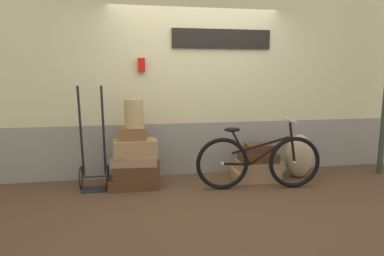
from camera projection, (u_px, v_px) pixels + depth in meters
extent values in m
cube|color=#513823|center=(206.00, 192.00, 4.53)|extent=(9.16, 5.20, 0.06)
cube|color=gray|center=(194.00, 147.00, 5.29)|extent=(7.16, 0.20, 0.80)
cube|color=beige|center=(194.00, 51.00, 5.06)|extent=(7.16, 0.20, 2.17)
cube|color=black|center=(222.00, 39.00, 4.98)|extent=(1.50, 0.04, 0.28)
cube|color=red|center=(141.00, 65.00, 4.81)|extent=(0.10, 0.08, 0.20)
cube|color=#4C2D19|center=(134.00, 183.00, 4.62)|extent=(0.68, 0.42, 0.13)
cube|color=#4C2D19|center=(137.00, 171.00, 4.61)|extent=(0.66, 0.45, 0.19)
cube|color=#937051|center=(134.00, 160.00, 4.58)|extent=(0.63, 0.41, 0.12)
cube|color=#9E754C|center=(135.00, 148.00, 4.55)|extent=(0.60, 0.37, 0.22)
cube|color=brown|center=(133.00, 134.00, 4.53)|extent=(0.39, 0.26, 0.16)
cube|color=#9E754C|center=(255.00, 175.00, 4.94)|extent=(0.69, 0.48, 0.15)
cube|color=#937051|center=(259.00, 165.00, 4.93)|extent=(0.63, 0.46, 0.13)
cube|color=#4C2D19|center=(258.00, 157.00, 4.91)|extent=(0.55, 0.40, 0.13)
cube|color=#4C2D19|center=(259.00, 148.00, 4.90)|extent=(0.42, 0.31, 0.12)
cylinder|color=tan|center=(134.00, 114.00, 4.49)|extent=(0.25, 0.25, 0.38)
torus|color=black|center=(81.00, 177.00, 4.55)|extent=(0.02, 0.31, 0.31)
torus|color=black|center=(108.00, 176.00, 4.61)|extent=(0.02, 0.31, 0.31)
cylinder|color=black|center=(94.00, 177.00, 4.58)|extent=(0.35, 0.02, 0.02)
cylinder|color=black|center=(81.00, 132.00, 4.46)|extent=(0.03, 0.20, 1.23)
cylinder|color=black|center=(104.00, 132.00, 4.51)|extent=(0.03, 0.20, 1.23)
cube|color=black|center=(94.00, 190.00, 4.50)|extent=(0.31, 0.22, 0.02)
ellipsoid|color=tan|center=(299.00, 156.00, 5.04)|extent=(0.42, 0.35, 0.65)
torus|color=black|center=(222.00, 164.00, 4.49)|extent=(0.71, 0.13, 0.71)
sphere|color=#B2B2B7|center=(222.00, 164.00, 4.49)|extent=(0.05, 0.05, 0.05)
torus|color=black|center=(294.00, 162.00, 4.57)|extent=(0.71, 0.13, 0.71)
sphere|color=#B2B2B7|center=(294.00, 162.00, 4.57)|extent=(0.05, 0.05, 0.05)
cube|color=black|center=(270.00, 151.00, 4.51)|extent=(0.54, 0.09, 0.39)
cube|color=black|center=(241.00, 148.00, 4.48)|extent=(0.28, 0.06, 0.47)
cube|color=black|center=(236.00, 164.00, 4.51)|extent=(0.38, 0.07, 0.05)
cube|color=black|center=(261.00, 145.00, 4.49)|extent=(0.78, 0.11, 0.24)
cube|color=black|center=(292.00, 143.00, 4.52)|extent=(0.12, 0.04, 0.55)
ellipsoid|color=black|center=(232.00, 130.00, 4.43)|extent=(0.23, 0.11, 0.06)
cylinder|color=#A5A5AD|center=(290.00, 120.00, 4.47)|extent=(0.07, 0.46, 0.02)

